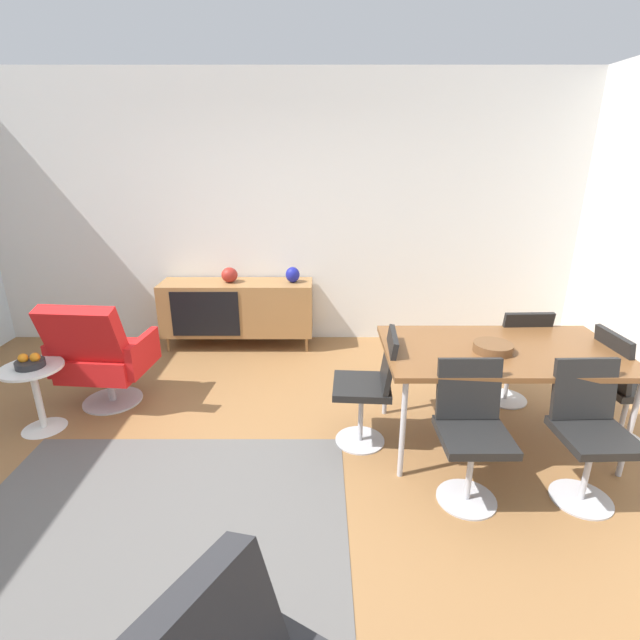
# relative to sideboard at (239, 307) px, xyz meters

# --- Properties ---
(ground_plane) EXTENTS (8.32, 8.32, 0.00)m
(ground_plane) POSITION_rel_sideboard_xyz_m (0.51, -2.30, -0.44)
(ground_plane) COLOR olive
(wall_back) EXTENTS (6.80, 0.12, 2.80)m
(wall_back) POSITION_rel_sideboard_xyz_m (0.51, 0.30, 0.96)
(wall_back) COLOR silver
(wall_back) RESTS_ON ground_plane
(sideboard) EXTENTS (1.60, 0.45, 0.72)m
(sideboard) POSITION_rel_sideboard_xyz_m (0.00, 0.00, 0.00)
(sideboard) COLOR olive
(sideboard) RESTS_ON ground_plane
(vase_cobalt) EXTENTS (0.17, 0.17, 0.16)m
(vase_cobalt) POSITION_rel_sideboard_xyz_m (-0.06, 0.00, 0.36)
(vase_cobalt) COLOR maroon
(vase_cobalt) RESTS_ON sideboard
(vase_sculptural_dark) EXTENTS (0.15, 0.15, 0.16)m
(vase_sculptural_dark) POSITION_rel_sideboard_xyz_m (0.60, 0.00, 0.36)
(vase_sculptural_dark) COLOR navy
(vase_sculptural_dark) RESTS_ON sideboard
(dining_table) EXTENTS (1.60, 0.90, 0.74)m
(dining_table) POSITION_rel_sideboard_xyz_m (2.13, -1.82, 0.26)
(dining_table) COLOR brown
(dining_table) RESTS_ON ground_plane
(wooden_bowl_on_table) EXTENTS (0.26, 0.26, 0.06)m
(wooden_bowl_on_table) POSITION_rel_sideboard_xyz_m (2.05, -1.88, 0.33)
(wooden_bowl_on_table) COLOR brown
(wooden_bowl_on_table) RESTS_ON dining_table
(dining_chair_front_right) EXTENTS (0.41, 0.44, 0.86)m
(dining_chair_front_right) POSITION_rel_sideboard_xyz_m (2.48, -2.38, 0.03)
(dining_chair_front_right) COLOR black
(dining_chair_front_right) RESTS_ON ground_plane
(dining_chair_back_right) EXTENTS (0.41, 0.44, 0.86)m
(dining_chair_back_right) POSITION_rel_sideboard_xyz_m (2.48, -1.26, 0.03)
(dining_chair_back_right) COLOR black
(dining_chair_back_right) RESTS_ON ground_plane
(dining_chair_far_end) EXTENTS (0.44, 0.42, 0.86)m
(dining_chair_far_end) POSITION_rel_sideboard_xyz_m (3.02, -1.83, 0.03)
(dining_chair_far_end) COLOR black
(dining_chair_far_end) RESTS_ON ground_plane
(dining_chair_near_window) EXTENTS (0.45, 0.43, 0.86)m
(dining_chair_near_window) POSITION_rel_sideboard_xyz_m (1.24, -1.83, 0.03)
(dining_chair_near_window) COLOR black
(dining_chair_near_window) RESTS_ON ground_plane
(dining_chair_front_left) EXTENTS (0.40, 0.43, 0.86)m
(dining_chair_front_left) POSITION_rel_sideboard_xyz_m (1.78, -2.38, 0.03)
(dining_chair_front_left) COLOR black
(dining_chair_front_left) RESTS_ON ground_plane
(lounge_chair_red) EXTENTS (0.76, 0.70, 0.95)m
(lounge_chair_red) POSITION_rel_sideboard_xyz_m (-0.89, -1.31, 0.03)
(lounge_chair_red) COLOR red
(lounge_chair_red) RESTS_ON ground_plane
(side_table_round) EXTENTS (0.44, 0.44, 0.52)m
(side_table_round) POSITION_rel_sideboard_xyz_m (-1.24, -1.65, -0.12)
(side_table_round) COLOR white
(side_table_round) RESTS_ON ground_plane
(fruit_bowl) EXTENTS (0.20, 0.20, 0.11)m
(fruit_bowl) POSITION_rel_sideboard_xyz_m (-1.24, -1.65, 0.12)
(fruit_bowl) COLOR #262628
(fruit_bowl) RESTS_ON side_table_round
(area_rug) EXTENTS (2.20, 1.70, 0.01)m
(area_rug) POSITION_rel_sideboard_xyz_m (-0.06, -2.66, -0.44)
(area_rug) COLOR #595654
(area_rug) RESTS_ON ground_plane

